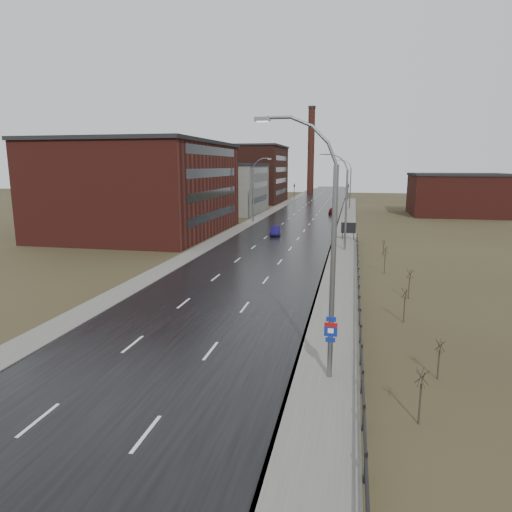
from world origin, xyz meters
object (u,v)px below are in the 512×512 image
at_px(billboard, 348,228).
at_px(car_far, 333,211).
at_px(streetlight_main, 326,254).
at_px(car_near, 276,231).

height_order(billboard, car_far, billboard).
bearing_deg(billboard, streetlight_main, -90.86).
xyz_separation_m(streetlight_main, billboard, (0.63, 41.83, -4.38)).
relative_size(billboard, car_far, 0.59).
distance_m(streetlight_main, car_far, 76.49).
distance_m(streetlight_main, car_near, 45.62).
height_order(streetlight_main, car_far, streetlight_main).
xyz_separation_m(streetlight_main, car_near, (-9.71, 44.25, -5.39)).
relative_size(billboard, car_near, 0.61).
bearing_deg(car_near, billboard, -19.60).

